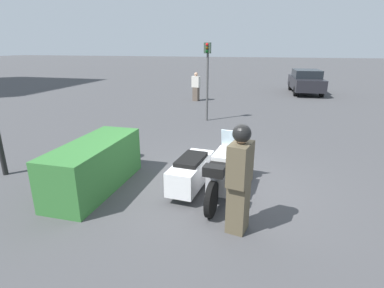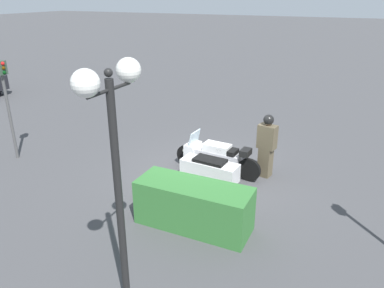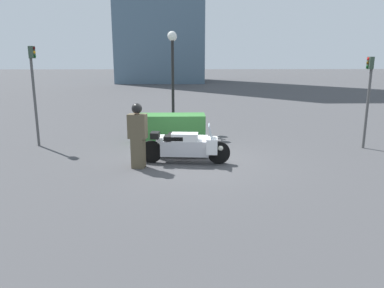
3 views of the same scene
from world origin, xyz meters
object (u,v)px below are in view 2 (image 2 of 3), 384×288
(police_motorcycle, at_px, (210,162))
(traffic_light_near, at_px, (7,95))
(hedge_bush_curbside, at_px, (194,206))
(officer_rider, at_px, (267,144))
(twin_lamp_post, at_px, (113,126))

(police_motorcycle, height_order, traffic_light_near, traffic_light_near)
(hedge_bush_curbside, height_order, traffic_light_near, traffic_light_near)
(police_motorcycle, relative_size, officer_rider, 1.45)
(police_motorcycle, xyz_separation_m, traffic_light_near, (6.06, 1.35, 1.57))
(police_motorcycle, relative_size, traffic_light_near, 0.87)
(twin_lamp_post, height_order, traffic_light_near, twin_lamp_post)
(officer_rider, xyz_separation_m, traffic_light_near, (7.44, 2.12, 1.07))
(hedge_bush_curbside, xyz_separation_m, twin_lamp_post, (0.07, 2.51, 2.66))
(officer_rider, distance_m, twin_lamp_post, 6.13)
(officer_rider, xyz_separation_m, twin_lamp_post, (0.86, 5.65, 2.21))
(police_motorcycle, height_order, twin_lamp_post, twin_lamp_post)
(officer_rider, bearing_deg, traffic_light_near, 117.59)
(twin_lamp_post, relative_size, traffic_light_near, 1.32)
(officer_rider, height_order, hedge_bush_curbside, officer_rider)
(police_motorcycle, bearing_deg, hedge_bush_curbside, 108.75)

